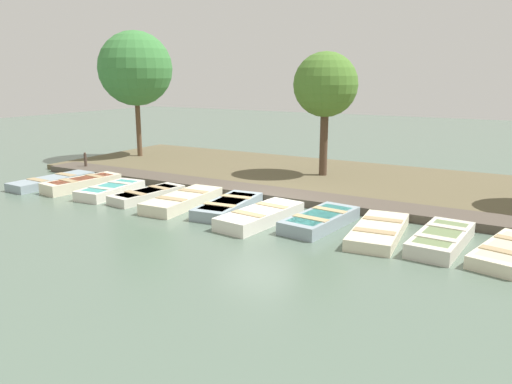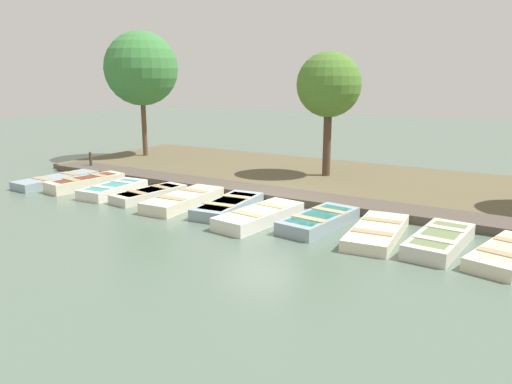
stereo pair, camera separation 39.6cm
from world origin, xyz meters
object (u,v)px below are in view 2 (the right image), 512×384
at_px(rowboat_1, 86,182).
at_px(rowboat_8, 377,232).
at_px(rowboat_4, 184,200).
at_px(rowboat_9, 439,241).
at_px(rowboat_2, 113,189).
at_px(rowboat_3, 149,194).
at_px(rowboat_6, 260,216).
at_px(rowboat_0, 57,180).
at_px(mooring_post_near, 91,161).
at_px(park_tree_far_left, 141,69).
at_px(rowboat_7, 319,220).
at_px(park_tree_left, 329,86).
at_px(rowboat_10, 508,254).
at_px(rowboat_5, 228,206).

bearing_deg(rowboat_1, rowboat_8, 98.15).
height_order(rowboat_4, rowboat_9, rowboat_9).
xyz_separation_m(rowboat_2, rowboat_3, (-0.22, 1.58, -0.02)).
bearing_deg(rowboat_6, rowboat_1, -86.28).
distance_m(rowboat_0, mooring_post_near, 2.82).
relative_size(rowboat_0, rowboat_2, 1.26).
bearing_deg(park_tree_far_left, rowboat_7, 64.16).
height_order(rowboat_2, park_tree_far_left, park_tree_far_left).
height_order(rowboat_3, mooring_post_near, mooring_post_near).
distance_m(rowboat_4, park_tree_left, 7.68).
distance_m(rowboat_1, rowboat_3, 3.30).
height_order(rowboat_0, rowboat_2, rowboat_2).
height_order(rowboat_1, rowboat_3, rowboat_1).
height_order(rowboat_3, rowboat_7, rowboat_7).
distance_m(rowboat_4, rowboat_10, 9.89).
relative_size(rowboat_10, park_tree_left, 0.58).
height_order(rowboat_2, rowboat_6, rowboat_6).
relative_size(rowboat_8, park_tree_left, 0.62).
xyz_separation_m(rowboat_3, rowboat_5, (-0.07, 3.38, 0.02)).
height_order(rowboat_1, rowboat_10, rowboat_1).
relative_size(rowboat_1, rowboat_6, 0.96).
bearing_deg(rowboat_9, rowboat_4, -85.57).
relative_size(rowboat_1, rowboat_3, 1.06).
height_order(rowboat_3, park_tree_far_left, park_tree_far_left).
xyz_separation_m(rowboat_10, park_tree_left, (-6.27, -7.42, 3.72)).
height_order(rowboat_2, rowboat_5, rowboat_2).
relative_size(rowboat_0, rowboat_9, 1.17).
distance_m(rowboat_2, park_tree_far_left, 8.91).
xyz_separation_m(rowboat_6, rowboat_9, (-0.44, 5.09, -0.01)).
bearing_deg(rowboat_3, rowboat_1, -82.28).
xyz_separation_m(rowboat_1, mooring_post_near, (-2.48, -2.57, 0.24)).
distance_m(rowboat_3, rowboat_10, 11.56).
xyz_separation_m(rowboat_4, rowboat_10, (-0.00, 9.89, -0.03)).
distance_m(rowboat_7, park_tree_far_left, 14.68).
xyz_separation_m(rowboat_1, rowboat_8, (0.03, 11.64, -0.05)).
distance_m(rowboat_3, park_tree_far_left, 9.67).
bearing_deg(rowboat_9, park_tree_far_left, -107.22).
distance_m(rowboat_8, rowboat_10, 3.21).
relative_size(rowboat_3, mooring_post_near, 3.23).
bearing_deg(mooring_post_near, rowboat_4, 71.19).
distance_m(rowboat_9, park_tree_left, 9.28).
relative_size(rowboat_0, rowboat_10, 1.13).
height_order(rowboat_6, park_tree_left, park_tree_left).
height_order(park_tree_far_left, park_tree_left, park_tree_far_left).
relative_size(rowboat_0, rowboat_6, 1.06).
relative_size(mooring_post_near, park_tree_left, 0.17).
bearing_deg(rowboat_5, rowboat_3, -94.45).
bearing_deg(rowboat_8, rowboat_5, -96.95).
distance_m(rowboat_4, rowboat_8, 6.68).
bearing_deg(rowboat_8, rowboat_0, -95.04).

